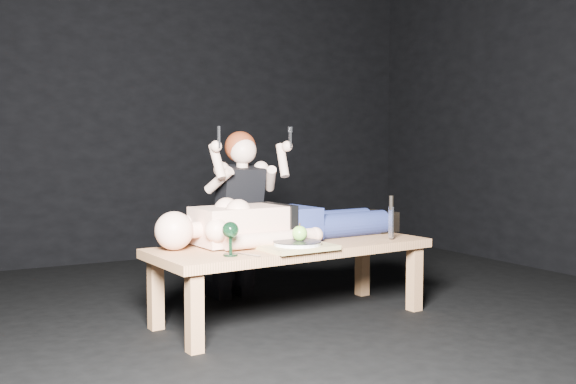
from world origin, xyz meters
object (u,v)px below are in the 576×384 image
Objects in this scene: carving_knife at (391,218)px; serving_tray at (297,247)px; goblet at (230,239)px; table at (292,281)px; kneeling_woman at (235,213)px; lying_man at (286,218)px.

serving_tray is at bearing 179.18° from carving_knife.
serving_tray is at bearing 2.34° from goblet.
table is at bearing 160.78° from carving_knife.
table is at bearing 68.42° from serving_tray.
table is 1.45× the size of kneeling_woman.
kneeling_woman is (-0.12, 0.50, -0.01)m from lying_man.
goblet is at bearing -160.62° from table.
serving_tray is at bearing -91.98° from kneeling_woman.
serving_tray is 0.42m from goblet.
goblet is at bearing -117.46° from kneeling_woman.
kneeling_woman is 6.41× the size of goblet.
lying_man is at bearing -78.37° from kneeling_woman.
carving_knife is (0.60, -0.16, 0.36)m from table.
carving_knife is (0.56, -0.30, -0.00)m from lying_man.
serving_tray is (-0.12, -0.35, -0.12)m from lying_man.
carving_knife is (1.09, 0.06, 0.05)m from goblet.
lying_man is 4.35× the size of serving_tray.
kneeling_woman is 2.92× the size of serving_tray.
carving_knife is (0.68, -0.79, 0.01)m from kneeling_woman.
table is 0.72m from carving_knife.
table is 0.73m from kneeling_woman.
lying_man is (0.04, 0.14, 0.36)m from table.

